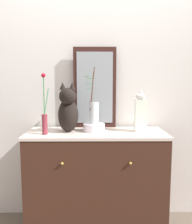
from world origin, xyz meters
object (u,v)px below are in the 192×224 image
(cat_sitting, at_px, (68,111))
(jar_lidded_porcelain, at_px, (140,113))
(bowl_porcelain, at_px, (94,127))
(mirror_leaning, at_px, (95,88))
(vase_glass_clear, at_px, (94,110))
(sideboard, at_px, (96,181))
(vase_slim_green, at_px, (45,118))

(cat_sitting, relative_size, jar_lidded_porcelain, 1.21)
(cat_sitting, relative_size, bowl_porcelain, 2.27)
(mirror_leaning, height_order, cat_sitting, mirror_leaning)
(bowl_porcelain, height_order, vase_glass_clear, vase_glass_clear)
(sideboard, height_order, cat_sitting, cat_sitting)
(sideboard, bearing_deg, bowl_porcelain, 119.59)
(sideboard, xyz_separation_m, vase_glass_clear, (-0.02, 0.03, 0.66))
(cat_sitting, height_order, bowl_porcelain, cat_sitting)
(jar_lidded_porcelain, bearing_deg, cat_sitting, -178.48)
(cat_sitting, distance_m, jar_lidded_porcelain, 0.65)
(mirror_leaning, relative_size, vase_slim_green, 1.50)
(sideboard, distance_m, vase_glass_clear, 0.66)
(sideboard, xyz_separation_m, bowl_porcelain, (-0.02, 0.03, 0.50))
(cat_sitting, xyz_separation_m, vase_slim_green, (-0.19, -0.10, -0.05))
(sideboard, height_order, bowl_porcelain, bowl_porcelain)
(mirror_leaning, xyz_separation_m, vase_slim_green, (-0.43, -0.33, -0.25))
(cat_sitting, relative_size, vase_slim_green, 0.86)
(vase_slim_green, xyz_separation_m, vase_glass_clear, (0.42, 0.14, 0.05))
(vase_slim_green, bearing_deg, vase_glass_clear, 18.01)
(vase_glass_clear, distance_m, jar_lidded_porcelain, 0.42)
(vase_glass_clear, bearing_deg, mirror_leaning, 86.74)
(sideboard, relative_size, bowl_porcelain, 6.35)
(bowl_porcelain, xyz_separation_m, jar_lidded_porcelain, (0.42, -0.02, 0.13))
(sideboard, xyz_separation_m, jar_lidded_porcelain, (0.40, 0.02, 0.64))
(sideboard, relative_size, vase_glass_clear, 2.44)
(cat_sitting, height_order, vase_glass_clear, vase_glass_clear)
(mirror_leaning, distance_m, vase_glass_clear, 0.28)
(cat_sitting, bearing_deg, vase_slim_green, -152.06)
(vase_slim_green, relative_size, bowl_porcelain, 2.64)
(cat_sitting, bearing_deg, jar_lidded_porcelain, 1.52)
(cat_sitting, relative_size, vase_glass_clear, 0.87)
(bowl_porcelain, distance_m, vase_glass_clear, 0.16)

